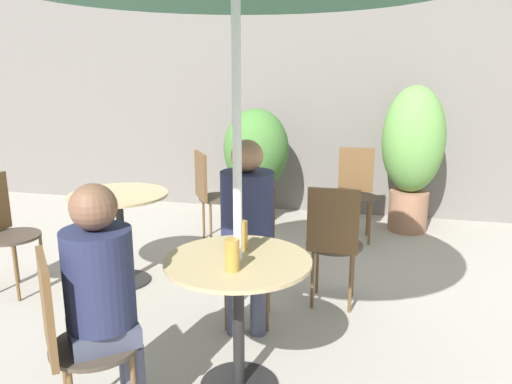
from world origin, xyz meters
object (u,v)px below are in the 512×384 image
cafe_table_far (120,215)px  bistro_chair_3 (334,237)px  seated_person_0 (247,220)px  beer_glass_0 (242,235)px  bistro_chair_2 (356,185)px  potted_plant_1 (413,149)px  cafe_table_near (238,292)px  bistro_chair_4 (210,189)px  bistro_chair_5 (1,223)px  bistro_chair_1 (72,331)px  bistro_chair_0 (249,241)px  beer_glass_1 (232,255)px  potted_plant_0 (256,155)px  seated_person_1 (103,287)px

cafe_table_far → bistro_chair_3: 1.65m
seated_person_0 → beer_glass_0: bearing=-89.2°
bistro_chair_2 → potted_plant_1: (0.54, 0.34, 0.32)m
cafe_table_near → bistro_chair_2: 2.67m
seated_person_0 → bistro_chair_4: bearing=106.3°
bistro_chair_5 → bistro_chair_1: bearing=-126.0°
seated_person_0 → potted_plant_1: 2.59m
bistro_chair_0 → bistro_chair_2: size_ratio=1.00×
seated_person_0 → potted_plant_1: (1.15, 2.32, 0.13)m
bistro_chair_1 → bistro_chair_2: same height
cafe_table_near → beer_glass_1: (0.01, -0.15, 0.26)m
seated_person_0 → bistro_chair_1: bearing=-123.3°
bistro_chair_0 → bistro_chair_3: (0.54, 0.22, 0.00)m
cafe_table_far → potted_plant_1: 2.96m
beer_glass_1 → potted_plant_1: (1.02, 3.12, 0.05)m
bistro_chair_4 → bistro_chair_1: bearing=151.2°
bistro_chair_3 → seated_person_0: size_ratio=0.72×
cafe_table_near → bistro_chair_2: size_ratio=0.84×
cafe_table_far → bistro_chair_3: bearing=-2.8°
bistro_chair_3 → bistro_chair_2: bearing=-92.3°
bistro_chair_3 → bistro_chair_5: size_ratio=1.00×
bistro_chair_5 → potted_plant_0: bearing=-27.3°
bistro_chair_2 → beer_glass_0: size_ratio=5.83×
bistro_chair_0 → seated_person_0: seated_person_0 is taller
bistro_chair_3 → bistro_chair_4: bearing=-40.7°
bistro_chair_0 → bistro_chair_3: same height
cafe_table_near → bistro_chair_2: bistro_chair_2 is taller
beer_glass_0 → bistro_chair_1: bearing=-132.0°
potted_plant_0 → bistro_chair_4: bearing=-108.2°
bistro_chair_1 → beer_glass_0: size_ratio=5.83×
potted_plant_0 → cafe_table_far: bearing=-109.4°
cafe_table_far → bistro_chair_2: bearing=41.3°
cafe_table_far → seated_person_1: bearing=-64.2°
bistro_chair_1 → seated_person_1: 0.23m
bistro_chair_0 → bistro_chair_5: same height
cafe_table_far → bistro_chair_4: 1.12m
bistro_chair_2 → potted_plant_0: (-1.09, 0.32, 0.20)m
cafe_table_far → bistro_chair_5: (-0.79, -0.33, -0.02)m
potted_plant_0 → cafe_table_near: bearing=-78.7°
cafe_table_far → potted_plant_1: potted_plant_1 is taller
cafe_table_near → seated_person_1: (-0.51, -0.43, 0.17)m
bistro_chair_1 → potted_plant_1: potted_plant_1 is taller
bistro_chair_3 → bistro_chair_4: same height
bistro_chair_4 → seated_person_0: (0.74, -1.49, 0.20)m
bistro_chair_0 → bistro_chair_5: bearing=170.9°
bistro_chair_4 → bistro_chair_3: bearing=-165.7°
bistro_chair_0 → bistro_chair_4: same height
cafe_table_near → seated_person_1: size_ratio=0.63×
bistro_chair_2 → seated_person_0: seated_person_0 is taller
cafe_table_near → potted_plant_0: bearing=101.3°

